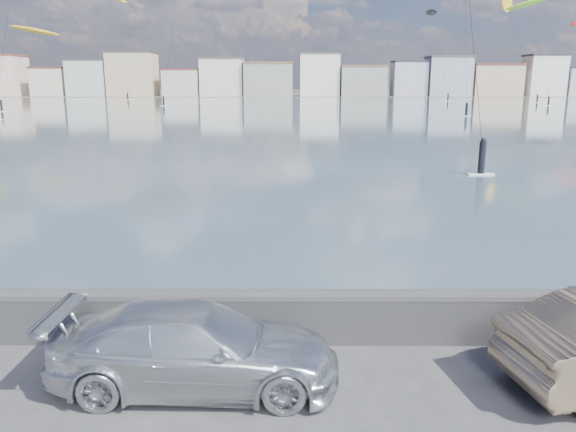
% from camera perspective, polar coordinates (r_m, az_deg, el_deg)
% --- Properties ---
extents(ground, '(700.00, 700.00, 0.00)m').
position_cam_1_polar(ground, '(8.87, -6.98, -20.28)').
color(ground, '#333335').
rests_on(ground, ground).
extents(bay_water, '(500.00, 177.00, 0.00)m').
position_cam_1_polar(bay_water, '(98.93, -0.45, 10.67)').
color(bay_water, '#38515F').
rests_on(bay_water, ground).
extents(far_shore_strip, '(500.00, 60.00, 0.00)m').
position_cam_1_polar(far_shore_strip, '(207.37, -0.13, 12.16)').
color(far_shore_strip, '#4C473D').
rests_on(far_shore_strip, ground).
extents(seawall, '(400.00, 0.36, 1.08)m').
position_cam_1_polar(seawall, '(10.95, -5.34, -9.87)').
color(seawall, '#28282B').
rests_on(seawall, ground).
extents(far_buildings, '(240.79, 13.26, 14.60)m').
position_cam_1_polar(far_buildings, '(193.31, 0.25, 13.85)').
color(far_buildings, white).
rests_on(far_buildings, ground).
extents(car_silver, '(4.74, 2.00, 1.37)m').
position_cam_1_polar(car_silver, '(9.55, -9.38, -13.01)').
color(car_silver, silver).
rests_on(car_silver, ground).
extents(kitesurfer_0, '(4.89, 15.33, 23.48)m').
position_cam_1_polar(kitesurfer_0, '(161.60, 14.38, 19.28)').
color(kitesurfer_0, black).
rests_on(kitesurfer_0, ground).
extents(kitesurfer_2, '(10.21, 17.11, 23.58)m').
position_cam_1_polar(kitesurfer_2, '(143.40, 23.33, 19.18)').
color(kitesurfer_2, '#8CD826').
rests_on(kitesurfer_2, ground).
extents(kitesurfer_4, '(7.48, 19.88, 28.47)m').
position_cam_1_polar(kitesurfer_4, '(160.72, 21.34, 19.59)').
color(kitesurfer_4, '#BF8C19').
rests_on(kitesurfer_4, ground).
extents(kitesurfer_7, '(6.28, 10.44, 27.72)m').
position_cam_1_polar(kitesurfer_7, '(169.62, -16.61, 20.07)').
color(kitesurfer_7, yellow).
rests_on(kitesurfer_7, ground).
extents(kitesurfer_9, '(9.20, 12.13, 15.12)m').
position_cam_1_polar(kitesurfer_9, '(114.71, -24.40, 16.69)').
color(kitesurfer_9, '#BF8C19').
rests_on(kitesurfer_9, ground).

